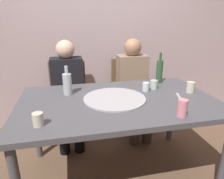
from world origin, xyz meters
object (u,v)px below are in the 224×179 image
at_px(wine_bottle, 159,71).
at_px(wine_glass, 38,119).
at_px(chair_right, 130,89).
at_px(chair_left, 69,94).
at_px(tumbler_far, 146,87).
at_px(soda_can, 182,108).
at_px(pizza_tray, 115,98).
at_px(beer_bottle, 67,84).
at_px(tumbler_near, 154,85).
at_px(guest_in_beanie, 134,83).
at_px(table_knife, 180,98).
at_px(short_glass, 190,87).
at_px(dining_table, 118,107).
at_px(guest_in_sweater, 68,88).

bearing_deg(wine_bottle, wine_glass, -148.96).
bearing_deg(chair_right, wine_glass, 50.86).
distance_m(wine_glass, chair_left, 1.25).
bearing_deg(tumbler_far, soda_can, -84.45).
bearing_deg(wine_glass, pizza_tray, 29.92).
relative_size(beer_bottle, wine_glass, 2.94).
distance_m(tumbler_far, chair_left, 1.06).
relative_size(beer_bottle, chair_right, 0.28).
bearing_deg(tumbler_near, chair_right, 90.95).
xyz_separation_m(soda_can, guest_in_beanie, (0.03, 1.12, -0.18)).
bearing_deg(guest_in_beanie, wine_bottle, 110.80).
bearing_deg(pizza_tray, tumbler_far, 21.89).
distance_m(beer_bottle, guest_in_beanie, 0.97).
bearing_deg(beer_bottle, soda_can, -38.64).
bearing_deg(tumbler_near, chair_left, 138.90).
bearing_deg(table_knife, short_glass, -39.00).
relative_size(pizza_tray, short_glass, 5.34).
bearing_deg(short_glass, dining_table, -177.73).
height_order(tumbler_far, guest_in_beanie, guest_in_beanie).
xyz_separation_m(dining_table, beer_bottle, (-0.41, 0.21, 0.17)).
height_order(wine_bottle, guest_in_sweater, guest_in_sweater).
distance_m(short_glass, table_knife, 0.21).
xyz_separation_m(wine_bottle, short_glass, (0.15, -0.33, -0.08)).
bearing_deg(pizza_tray, tumbler_near, 22.59).
relative_size(wine_glass, chair_left, 0.10).
xyz_separation_m(pizza_tray, soda_can, (0.38, -0.40, 0.06)).
relative_size(short_glass, chair_left, 0.11).
xyz_separation_m(pizza_tray, tumbler_far, (0.33, 0.13, 0.03)).
relative_size(beer_bottle, short_glass, 2.63).
height_order(tumbler_near, guest_in_beanie, guest_in_beanie).
height_order(pizza_tray, guest_in_beanie, guest_in_beanie).
distance_m(table_knife, guest_in_beanie, 0.84).
xyz_separation_m(table_knife, chair_right, (-0.13, 0.98, -0.25)).
xyz_separation_m(tumbler_near, tumbler_far, (-0.10, -0.04, -0.00)).
distance_m(wine_glass, soda_can, 0.94).
height_order(chair_left, guest_in_beanie, guest_in_beanie).
xyz_separation_m(chair_right, guest_in_sweater, (-0.79, -0.15, 0.13)).
relative_size(dining_table, pizza_tray, 3.14).
bearing_deg(short_glass, tumbler_near, 150.22).
bearing_deg(soda_can, table_knife, 61.40).
height_order(soda_can, guest_in_sweater, guest_in_sweater).
xyz_separation_m(dining_table, tumbler_far, (0.30, 0.14, 0.11)).
bearing_deg(tumbler_near, beer_bottle, 178.20).
height_order(dining_table, beer_bottle, beer_bottle).
bearing_deg(short_glass, pizza_tray, -178.85).
bearing_deg(wine_bottle, tumbler_far, -136.38).
xyz_separation_m(chair_left, guest_in_beanie, (0.79, -0.15, 0.13)).
xyz_separation_m(tumbler_near, table_knife, (0.12, -0.28, -0.04)).
height_order(tumbler_near, chair_right, chair_right).
distance_m(wine_bottle, tumbler_far, 0.33).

